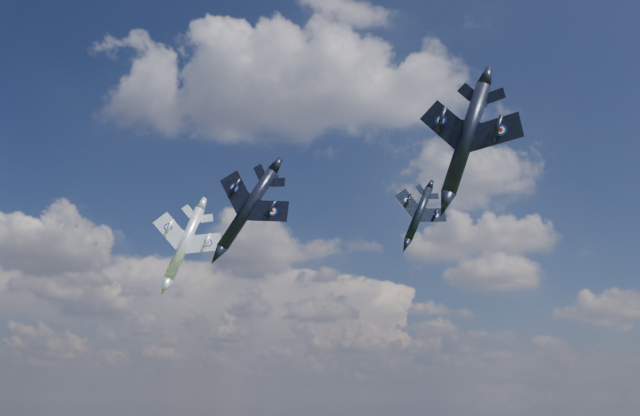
# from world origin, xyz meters

# --- Properties ---
(jet_lead_navy) EXTENTS (14.04, 17.98, 9.36)m
(jet_lead_navy) POSITION_xyz_m (-6.11, 11.93, 81.73)
(jet_lead_navy) COLOR black
(jet_right_navy) EXTENTS (16.33, 18.35, 6.97)m
(jet_right_navy) POSITION_xyz_m (19.48, -8.45, 81.69)
(jet_right_navy) COLOR black
(jet_high_navy) EXTENTS (14.09, 16.44, 6.73)m
(jet_high_navy) POSITION_xyz_m (17.25, 36.94, 87.59)
(jet_high_navy) COLOR black
(jet_left_silver) EXTENTS (15.91, 19.00, 7.27)m
(jet_left_silver) POSITION_xyz_m (-19.31, 26.70, 80.98)
(jet_left_silver) COLOR #B2B6BE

